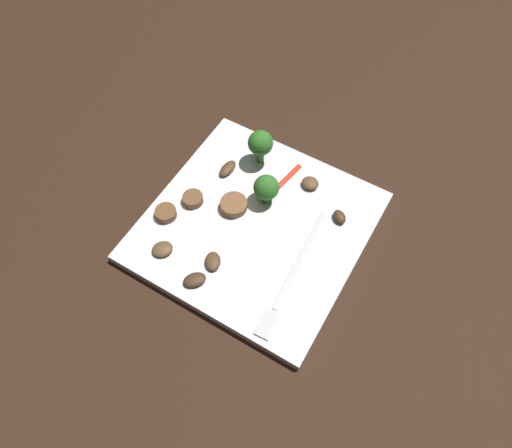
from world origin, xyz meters
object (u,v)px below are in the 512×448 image
at_px(pepper_strip_0, 285,176).
at_px(mushroom_1, 228,168).
at_px(plate, 256,227).
at_px(sausage_slice_0, 234,205).
at_px(mushroom_3, 310,183).
at_px(broccoli_floret_1, 260,144).
at_px(mushroom_5, 340,217).
at_px(mushroom_0, 162,249).
at_px(broccoli_floret_0, 266,188).
at_px(fork, 289,280).
at_px(sausage_slice_2, 193,199).
at_px(sausage_slice_1, 166,213).
at_px(mushroom_2, 195,280).
at_px(mushroom_4, 213,261).

bearing_deg(pepper_strip_0, mushroom_1, -67.72).
xyz_separation_m(plate, sausage_slice_0, (-0.01, -0.04, 0.01)).
bearing_deg(mushroom_3, broccoli_floret_1, -91.96).
xyz_separation_m(mushroom_5, pepper_strip_0, (-0.02, -0.09, -0.00)).
distance_m(plate, mushroom_0, 0.12).
relative_size(broccoli_floret_0, pepper_strip_0, 0.84).
relative_size(fork, mushroom_3, 7.97).
xyz_separation_m(sausage_slice_2, mushroom_5, (-0.07, 0.17, -0.00)).
bearing_deg(mushroom_3, mushroom_1, -72.28).
relative_size(sausage_slice_1, mushroom_5, 1.30).
xyz_separation_m(fork, mushroom_3, (-0.13, -0.04, 0.00)).
height_order(fork, mushroom_2, mushroom_2).
distance_m(mushroom_1, pepper_strip_0, 0.08).
bearing_deg(mushroom_1, pepper_strip_0, 112.28).
xyz_separation_m(broccoli_floret_0, pepper_strip_0, (-0.04, 0.00, -0.02)).
bearing_deg(mushroom_3, mushroom_4, -16.45).
relative_size(fork, sausage_slice_1, 6.74).
bearing_deg(fork, mushroom_3, -166.58).
height_order(broccoli_floret_0, mushroom_4, broccoli_floret_0).
bearing_deg(mushroom_0, mushroom_5, 132.41).
relative_size(mushroom_0, mushroom_3, 1.12).
bearing_deg(broccoli_floret_0, sausage_slice_1, -48.76).
bearing_deg(sausage_slice_2, mushroom_1, 169.91).
height_order(plate, mushroom_2, mushroom_2).
distance_m(sausage_slice_2, pepper_strip_0, 0.12).
bearing_deg(mushroom_3, plate, -19.47).
bearing_deg(mushroom_1, mushroom_0, -0.95).
xyz_separation_m(broccoli_floret_1, sausage_slice_1, (0.14, -0.06, -0.03)).
xyz_separation_m(sausage_slice_1, mushroom_4, (0.03, 0.09, -0.00)).
xyz_separation_m(sausage_slice_0, mushroom_2, (0.11, 0.02, -0.00)).
distance_m(broccoli_floret_1, sausage_slice_0, 0.09).
bearing_deg(pepper_strip_0, plate, 2.91).
height_order(sausage_slice_0, mushroom_4, sausage_slice_0).
bearing_deg(mushroom_5, broccoli_floret_1, -102.77).
distance_m(broccoli_floret_1, sausage_slice_2, 0.11).
bearing_deg(sausage_slice_2, mushroom_3, 130.01).
height_order(mushroom_2, mushroom_4, same).
bearing_deg(broccoli_floret_0, plate, 11.22).
bearing_deg(fork, mushroom_0, -78.22).
distance_m(plate, sausage_slice_2, 0.09).
bearing_deg(mushroom_1, plate, 54.85).
relative_size(sausage_slice_2, mushroom_3, 1.15).
bearing_deg(broccoli_floret_1, mushroom_1, -38.52).
xyz_separation_m(sausage_slice_0, sausage_slice_1, (0.05, -0.07, -0.00)).
relative_size(broccoli_floret_0, mushroom_1, 1.45).
bearing_deg(mushroom_5, mushroom_3, -116.28).
relative_size(sausage_slice_1, pepper_strip_0, 0.51).
xyz_separation_m(mushroom_3, mushroom_4, (0.16, -0.05, -0.00)).
height_order(broccoli_floret_0, mushroom_5, broccoli_floret_0).
xyz_separation_m(broccoli_floret_1, mushroom_3, (0.00, 0.08, -0.03)).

